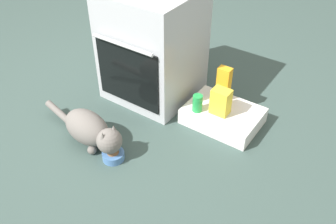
% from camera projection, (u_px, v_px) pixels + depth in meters
% --- Properties ---
extents(ground, '(8.00, 8.00, 0.00)m').
position_uv_depth(ground, '(109.00, 122.00, 2.54)').
color(ground, '#384C47').
extents(oven, '(0.60, 0.62, 0.80)m').
position_uv_depth(oven, '(153.00, 45.00, 2.58)').
color(oven, '#B7BABF').
rests_on(oven, ground).
extents(pantry_cabinet, '(0.49, 0.36, 0.11)m').
position_uv_depth(pantry_cabinet, '(223.00, 116.00, 2.50)').
color(pantry_cabinet, white).
rests_on(pantry_cabinet, ground).
extents(food_bowl, '(0.14, 0.14, 0.08)m').
position_uv_depth(food_bowl, '(113.00, 155.00, 2.24)').
color(food_bowl, '#4C7AB7').
rests_on(food_bowl, ground).
extents(cat, '(0.73, 0.25, 0.23)m').
position_uv_depth(cat, '(91.00, 130.00, 2.29)').
color(cat, slate).
rests_on(cat, ground).
extents(juice_carton, '(0.09, 0.06, 0.24)m').
position_uv_depth(juice_carton, '(224.00, 83.00, 2.50)').
color(juice_carton, orange).
rests_on(juice_carton, pantry_cabinet).
extents(snack_bag, '(0.12, 0.09, 0.18)m').
position_uv_depth(snack_bag, '(221.00, 102.00, 2.39)').
color(snack_bag, yellow).
rests_on(snack_bag, pantry_cabinet).
extents(soda_can, '(0.07, 0.07, 0.12)m').
position_uv_depth(soda_can, '(197.00, 103.00, 2.42)').
color(soda_can, green).
rests_on(soda_can, pantry_cabinet).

